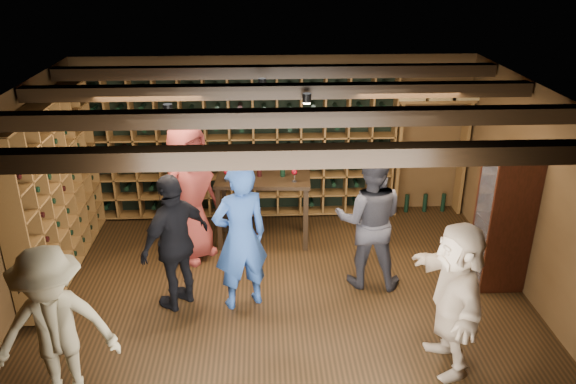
{
  "coord_description": "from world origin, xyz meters",
  "views": [
    {
      "loc": [
        -0.21,
        -5.81,
        3.96
      ],
      "look_at": [
        0.08,
        0.2,
        1.32
      ],
      "focal_mm": 35.0,
      "sensor_mm": 36.0,
      "label": 1
    }
  ],
  "objects_px": {
    "man_grey_suit": "(369,220)",
    "guest_woman_black": "(176,242)",
    "guest_khaki": "(55,331)",
    "man_blue_shirt": "(240,237)",
    "display_cabinet": "(503,222)",
    "guest_beige": "(454,297)",
    "tasting_table": "(263,186)",
    "guest_red_floral": "(189,193)"
  },
  "relations": [
    {
      "from": "man_grey_suit",
      "to": "guest_woman_black",
      "type": "xyz_separation_m",
      "value": [
        -2.31,
        -0.36,
        -0.05
      ]
    },
    {
      "from": "man_grey_suit",
      "to": "guest_khaki",
      "type": "height_order",
      "value": "man_grey_suit"
    },
    {
      "from": "man_blue_shirt",
      "to": "man_grey_suit",
      "type": "relative_size",
      "value": 1.02
    },
    {
      "from": "man_blue_shirt",
      "to": "guest_woman_black",
      "type": "distance_m",
      "value": 0.75
    },
    {
      "from": "display_cabinet",
      "to": "man_blue_shirt",
      "type": "height_order",
      "value": "man_blue_shirt"
    },
    {
      "from": "guest_beige",
      "to": "tasting_table",
      "type": "relative_size",
      "value": 1.19
    },
    {
      "from": "guest_khaki",
      "to": "tasting_table",
      "type": "bearing_deg",
      "value": 48.44
    },
    {
      "from": "man_blue_shirt",
      "to": "man_grey_suit",
      "type": "height_order",
      "value": "man_blue_shirt"
    },
    {
      "from": "guest_beige",
      "to": "tasting_table",
      "type": "bearing_deg",
      "value": -147.23
    },
    {
      "from": "display_cabinet",
      "to": "tasting_table",
      "type": "distance_m",
      "value": 3.19
    },
    {
      "from": "guest_red_floral",
      "to": "guest_khaki",
      "type": "relative_size",
      "value": 1.14
    },
    {
      "from": "guest_red_floral",
      "to": "guest_woman_black",
      "type": "relative_size",
      "value": 1.13
    },
    {
      "from": "display_cabinet",
      "to": "guest_khaki",
      "type": "height_order",
      "value": "display_cabinet"
    },
    {
      "from": "guest_woman_black",
      "to": "man_grey_suit",
      "type": "bearing_deg",
      "value": 139.22
    },
    {
      "from": "display_cabinet",
      "to": "man_grey_suit",
      "type": "xyz_separation_m",
      "value": [
        -1.64,
        0.09,
        0.03
      ]
    },
    {
      "from": "display_cabinet",
      "to": "guest_beige",
      "type": "relative_size",
      "value": 1.09
    },
    {
      "from": "guest_khaki",
      "to": "guest_beige",
      "type": "bearing_deg",
      "value": -4.83
    },
    {
      "from": "guest_red_floral",
      "to": "man_grey_suit",
      "type": "bearing_deg",
      "value": -73.66
    },
    {
      "from": "display_cabinet",
      "to": "guest_beige",
      "type": "distance_m",
      "value": 1.83
    },
    {
      "from": "man_blue_shirt",
      "to": "guest_khaki",
      "type": "distance_m",
      "value": 2.23
    },
    {
      "from": "man_blue_shirt",
      "to": "guest_woman_black",
      "type": "bearing_deg",
      "value": -24.87
    },
    {
      "from": "man_blue_shirt",
      "to": "guest_red_floral",
      "type": "distance_m",
      "value": 1.37
    },
    {
      "from": "display_cabinet",
      "to": "guest_red_floral",
      "type": "xyz_separation_m",
      "value": [
        -3.91,
        0.86,
        0.09
      ]
    },
    {
      "from": "man_blue_shirt",
      "to": "guest_khaki",
      "type": "relative_size",
      "value": 1.08
    },
    {
      "from": "display_cabinet",
      "to": "man_grey_suit",
      "type": "relative_size",
      "value": 0.99
    },
    {
      "from": "tasting_table",
      "to": "display_cabinet",
      "type": "bearing_deg",
      "value": -19.55
    },
    {
      "from": "display_cabinet",
      "to": "man_grey_suit",
      "type": "height_order",
      "value": "man_grey_suit"
    },
    {
      "from": "man_blue_shirt",
      "to": "guest_red_floral",
      "type": "height_order",
      "value": "guest_red_floral"
    },
    {
      "from": "man_grey_suit",
      "to": "guest_beige",
      "type": "xyz_separation_m",
      "value": [
        0.56,
        -1.56,
        -0.08
      ]
    },
    {
      "from": "man_blue_shirt",
      "to": "guest_red_floral",
      "type": "xyz_separation_m",
      "value": [
        -0.72,
        1.17,
        0.05
      ]
    },
    {
      "from": "man_grey_suit",
      "to": "guest_beige",
      "type": "distance_m",
      "value": 1.66
    },
    {
      "from": "display_cabinet",
      "to": "guest_woman_black",
      "type": "relative_size",
      "value": 1.05
    },
    {
      "from": "guest_beige",
      "to": "guest_red_floral",
      "type": "bearing_deg",
      "value": -130.75
    },
    {
      "from": "guest_beige",
      "to": "guest_khaki",
      "type": "bearing_deg",
      "value": -85.47
    },
    {
      "from": "man_grey_suit",
      "to": "tasting_table",
      "type": "relative_size",
      "value": 1.31
    },
    {
      "from": "man_grey_suit",
      "to": "man_blue_shirt",
      "type": "bearing_deg",
      "value": 24.79
    },
    {
      "from": "guest_beige",
      "to": "man_blue_shirt",
      "type": "bearing_deg",
      "value": -120.09
    },
    {
      "from": "man_grey_suit",
      "to": "display_cabinet",
      "type": "bearing_deg",
      "value": -172.49
    },
    {
      "from": "guest_khaki",
      "to": "tasting_table",
      "type": "xyz_separation_m",
      "value": [
        1.87,
        3.12,
        0.03
      ]
    },
    {
      "from": "guest_red_floral",
      "to": "tasting_table",
      "type": "xyz_separation_m",
      "value": [
        0.98,
        0.41,
        -0.09
      ]
    },
    {
      "from": "man_blue_shirt",
      "to": "guest_khaki",
      "type": "height_order",
      "value": "man_blue_shirt"
    },
    {
      "from": "guest_woman_black",
      "to": "tasting_table",
      "type": "relative_size",
      "value": 1.24
    }
  ]
}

